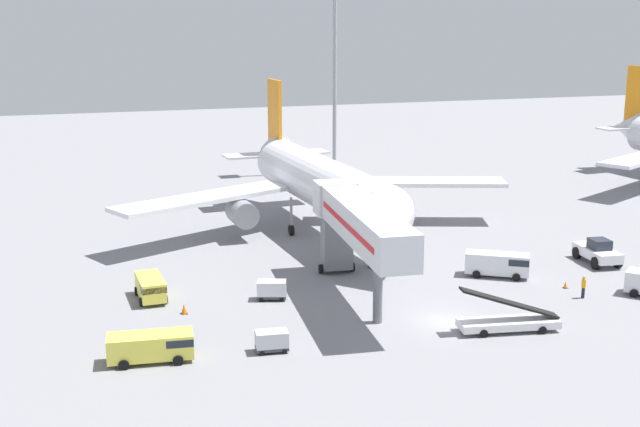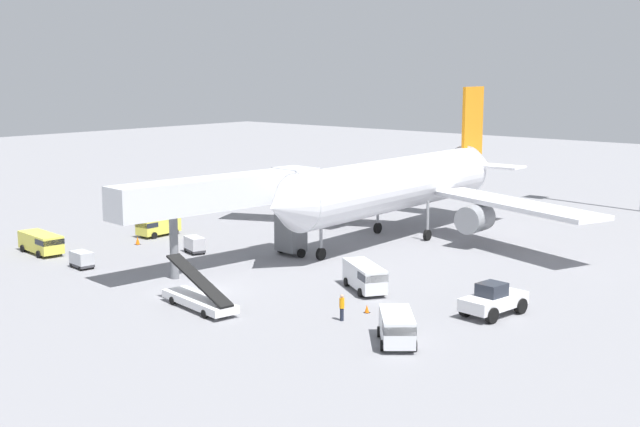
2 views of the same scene
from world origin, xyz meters
TOP-DOWN VIEW (x-y plane):
  - ground_plane at (0.00, 0.00)m, footprint 300.00×300.00m
  - airplane_at_gate at (-0.96, 27.05)m, footprint 43.06×38.73m
  - jet_bridge at (-4.32, 7.31)m, footprint 5.10×20.24m
  - pushback_tug at (19.83, 9.23)m, footprint 3.05×5.41m
  - belt_loader_truck at (3.37, -3.10)m, footprint 7.44×3.15m
  - service_van_far_right at (-21.40, -0.67)m, footprint 5.69×2.70m
  - service_van_rear_right at (9.24, 8.44)m, footprint 5.52×4.42m
  - service_van_outer_right at (-20.09, 11.62)m, footprint 2.24×4.52m
  - baggage_cart_near_center at (-13.66, -1.51)m, footprint 2.28×1.52m
  - baggage_cart_far_left at (-10.97, 8.72)m, footprint 2.55×1.87m
  - ground_crew_worker_foreground at (12.77, 1.36)m, footprint 0.41×0.41m
  - safety_cone_alpha at (12.91, 3.95)m, footprint 0.38×0.38m
  - safety_cone_bravo at (-18.11, 7.63)m, footprint 0.50×0.50m
  - apron_light_mast at (11.63, 59.10)m, footprint 2.40×2.40m

SIDE VIEW (x-z plane):
  - ground_plane at x=0.00m, z-range 0.00..0.00m
  - safety_cone_alpha at x=12.91m, z-range 0.00..0.57m
  - safety_cone_bravo at x=-18.11m, z-range 0.00..0.76m
  - belt_loader_truck at x=3.37m, z-range -0.90..2.46m
  - baggage_cart_near_center at x=-13.66m, z-range 0.08..1.52m
  - baggage_cart_far_left at x=-10.97m, z-range 0.08..1.61m
  - ground_crew_worker_foreground at x=12.77m, z-range 0.05..1.89m
  - service_van_outer_right at x=-20.09m, z-range 0.14..1.95m
  - pushback_tug at x=19.83m, z-range -0.08..2.24m
  - service_van_far_right at x=-21.40m, z-range 0.15..2.03m
  - service_van_rear_right at x=9.24m, z-range 0.15..2.22m
  - airplane_at_gate at x=-0.96m, z-range -1.98..12.87m
  - jet_bridge at x=-4.32m, z-range 2.10..10.10m
  - apron_light_mast at x=11.63m, z-range 5.45..37.40m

